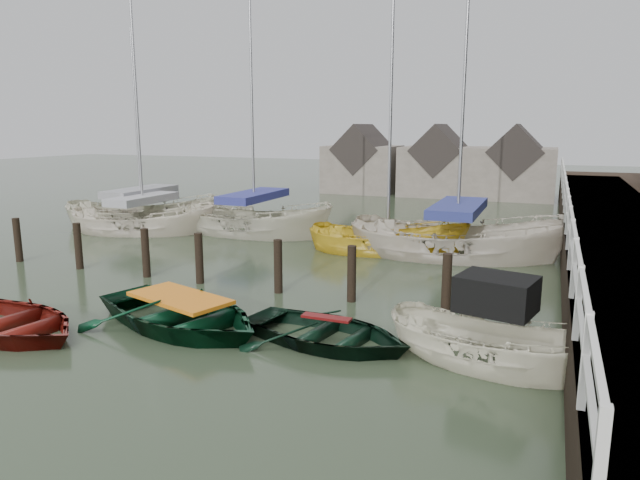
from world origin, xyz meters
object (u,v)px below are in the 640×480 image
at_px(rowboat_red, 9,334).
at_px(rowboat_green, 181,328).
at_px(sailboat_c, 387,252).
at_px(sailboat_d, 456,255).
at_px(rowboat_dkgreen, 326,344).
at_px(motorboat, 491,360).
at_px(sailboat_b, 255,233).
at_px(sailboat_a, 145,231).
at_px(sailboat_e, 143,225).

xyz_separation_m(rowboat_red, rowboat_green, (3.08, 1.67, 0.00)).
xyz_separation_m(sailboat_c, sailboat_d, (2.29, 0.16, 0.05)).
distance_m(rowboat_green, rowboat_dkgreen, 3.23).
distance_m(rowboat_red, motorboat, 9.67).
distance_m(rowboat_dkgreen, motorboat, 3.15).
bearing_deg(sailboat_b, rowboat_red, -175.80).
bearing_deg(sailboat_a, sailboat_d, -106.77).
height_order(sailboat_c, sailboat_e, sailboat_c).
bearing_deg(rowboat_dkgreen, rowboat_red, 117.94).
bearing_deg(rowboat_red, sailboat_e, 36.60).
xyz_separation_m(sailboat_c, sailboat_e, (-11.17, 1.00, 0.04)).
relative_size(rowboat_green, sailboat_e, 0.47).
distance_m(sailboat_a, sailboat_c, 10.11).
height_order(rowboat_red, sailboat_b, sailboat_b).
bearing_deg(rowboat_dkgreen, rowboat_green, 106.25).
relative_size(rowboat_dkgreen, sailboat_e, 0.38).
relative_size(motorboat, sailboat_d, 0.32).
bearing_deg(sailboat_a, rowboat_red, -172.81).
bearing_deg(sailboat_d, sailboat_a, 86.17).
distance_m(rowboat_red, rowboat_dkgreen, 6.60).
bearing_deg(sailboat_e, motorboat, -143.55).
relative_size(rowboat_green, motorboat, 1.04).
xyz_separation_m(rowboat_green, motorboat, (6.36, 0.45, 0.11)).
xyz_separation_m(rowboat_red, sailboat_e, (-6.02, 11.56, 0.06)).
xyz_separation_m(sailboat_d, sailboat_e, (-13.46, 0.84, -0.00)).
relative_size(rowboat_green, sailboat_d, 0.33).
relative_size(rowboat_dkgreen, sailboat_d, 0.27).
bearing_deg(sailboat_b, sailboat_e, 93.25).
bearing_deg(rowboat_green, sailboat_e, 59.89).
height_order(motorboat, sailboat_e, sailboat_e).
height_order(motorboat, sailboat_a, sailboat_a).
bearing_deg(sailboat_b, sailboat_d, -96.31).
height_order(rowboat_green, sailboat_c, sailboat_c).
bearing_deg(sailboat_a, motorboat, -138.21).
height_order(rowboat_red, motorboat, motorboat).
distance_m(rowboat_red, sailboat_d, 13.06).
distance_m(rowboat_green, sailboat_e, 13.44).
relative_size(rowboat_green, sailboat_c, 0.44).
bearing_deg(sailboat_e, rowboat_red, -174.62).
xyz_separation_m(motorboat, sailboat_c, (-4.28, 8.45, -0.09)).
bearing_deg(sailboat_d, sailboat_b, 77.25).
bearing_deg(sailboat_d, sailboat_e, 81.05).
height_order(rowboat_red, sailboat_c, sailboat_c).
distance_m(rowboat_green, sailboat_d, 10.05).
distance_m(rowboat_green, sailboat_c, 9.13).
bearing_deg(sailboat_a, sailboat_c, -107.33).
xyz_separation_m(sailboat_b, sailboat_d, (8.09, -1.05, -0.00)).
xyz_separation_m(motorboat, sailboat_b, (-10.08, 9.65, -0.04)).
height_order(sailboat_a, sailboat_e, sailboat_a).
bearing_deg(sailboat_b, sailboat_c, -100.70).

